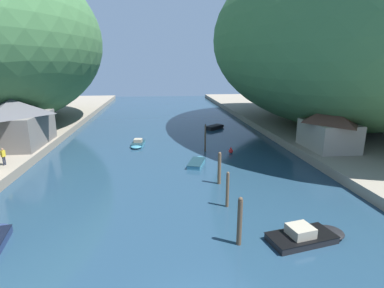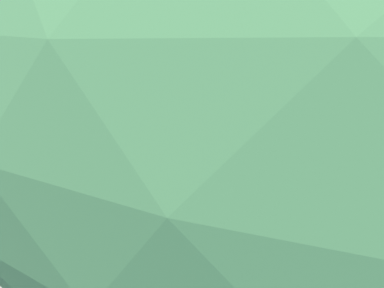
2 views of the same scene
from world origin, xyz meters
The scene contains 15 objects.
water_surface centered at (0.00, 30.00, 0.00)m, with size 130.00×130.00×0.00m, color #1E384C.
right_bank centered at (25.70, 30.00, 0.47)m, with size 22.00×120.00×0.93m.
hillside_right centered at (26.80, 34.63, 14.31)m, with size 38.71×54.19×26.75m.
boathouse_shed centered at (-18.44, 27.58, 3.83)m, with size 7.16×9.47×5.59m.
right_bank_cottage centered at (18.07, 21.85, 3.57)m, with size 4.99×6.84×5.09m.
boat_cabin_cruiser centered at (8.30, 38.84, 0.30)m, with size 3.94×3.59×0.61m.
boat_far_right_bank centered at (2.67, 20.68, 0.22)m, with size 2.59×4.27×0.45m.
boat_small_dinghy centered at (-4.13, 28.95, 0.28)m, with size 1.85×3.85×0.86m.
boat_red_skiff centered at (7.40, 5.48, 0.31)m, with size 5.25×2.80×1.03m.
mooring_post_nearest centered at (3.12, 5.54, 1.53)m, with size 0.29×0.29×3.03m.
mooring_post_second centered at (3.55, 10.43, 1.39)m, with size 0.24×0.24×2.77m.
mooring_post_middle centered at (3.87, 14.93, 1.49)m, with size 0.30×0.30×2.96m.
mooring_post_farthest centered at (4.31, 25.49, 1.71)m, with size 0.20×0.20×3.41m.
channel_buoy_near centered at (7.26, 24.25, 0.31)m, with size 0.54×0.54×0.81m.
person_by_boathouse centered at (-16.30, 19.77, 1.91)m, with size 0.35×0.44×1.69m.
Camera 1 is at (-1.47, -9.70, 10.28)m, focal length 28.00 mm.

